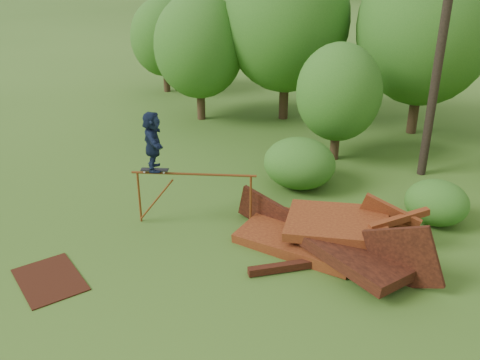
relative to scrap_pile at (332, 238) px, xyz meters
The scene contains 14 objects.
ground 2.89m from the scrap_pile, 123.98° to the right, with size 240.00×240.00×0.00m, color #2D5116.
scrap_pile is the anchor object (origin of this frame).
grind_rail 3.87m from the scrap_pile, behind, with size 3.06×1.44×1.52m.
skateboard 4.94m from the scrap_pile, 169.81° to the right, with size 0.75×0.48×0.08m.
skater 5.19m from the scrap_pile, 169.81° to the right, with size 1.48×0.47×1.60m, color #141F37.
flat_plate 6.80m from the scrap_pile, 140.90° to the right, with size 1.82×1.30×0.03m, color black.
tree_0 11.57m from the scrap_pile, 139.25° to the left, with size 3.71×3.71×5.23m.
tree_1 11.26m from the scrap_pile, 121.02° to the left, with size 5.05×5.05×7.03m.
tree_2 6.49m from the scrap_pile, 109.02° to the left, with size 2.89×2.89×4.07m.
tree_3 10.59m from the scrap_pile, 91.31° to the left, with size 5.05×5.05×7.01m.
tree_6 16.22m from the scrap_pile, 140.51° to the left, with size 3.26×3.26×4.56m.
shrub_left 3.88m from the scrap_pile, 125.19° to the left, with size 2.26×2.08×1.56m, color #215516.
shrub_right 3.44m from the scrap_pile, 54.82° to the left, with size 1.72×1.57×1.22m, color #215516.
utility_pole 7.72m from the scrap_pile, 80.65° to the left, with size 1.40×0.28×10.19m.
Camera 1 is at (5.09, -8.74, 7.29)m, focal length 40.00 mm.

